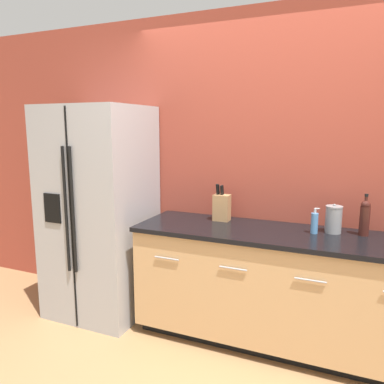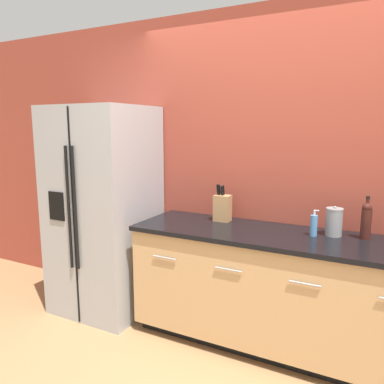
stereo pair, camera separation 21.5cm
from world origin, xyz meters
The scene contains 7 objects.
wall_back centered at (0.00, 1.23, 1.30)m, with size 10.00×0.05×2.60m.
counter_unit centered at (0.07, 0.89, 0.46)m, with size 2.18×0.64×0.90m.
refrigerator centered at (-1.50, 0.83, 0.92)m, with size 0.82×0.76×1.84m.
knife_block centered at (-0.43, 1.04, 1.01)m, with size 0.13×0.10×0.31m.
wine_bottle centered at (0.64, 1.03, 1.03)m, with size 0.07×0.07×0.30m.
soap_dispenser centered at (0.31, 0.94, 0.98)m, with size 0.06×0.05×0.19m.
steel_canister centered at (0.43, 1.01, 1.00)m, with size 0.12×0.12×0.22m.
Camera 1 is at (0.53, -1.83, 1.66)m, focal length 35.00 mm.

